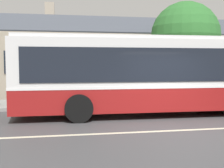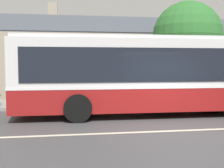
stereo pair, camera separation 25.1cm
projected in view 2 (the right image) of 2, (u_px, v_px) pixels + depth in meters
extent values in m
plane|color=#424244|center=(179.00, 131.00, 8.62)|extent=(300.00, 300.00, 0.00)
cube|color=gray|center=(134.00, 102.00, 14.52)|extent=(60.00, 3.00, 0.15)
cube|color=beige|center=(179.00, 131.00, 8.62)|extent=(60.00, 0.16, 0.01)
cube|color=tan|center=(139.00, 65.00, 21.93)|extent=(24.12, 9.15, 3.89)
cube|color=#424751|center=(148.00, 25.00, 19.48)|extent=(24.72, 4.63, 1.84)
cube|color=#424751|center=(133.00, 32.00, 23.99)|extent=(24.72, 4.63, 1.84)
cube|color=tan|center=(53.00, 11.00, 21.52)|extent=(0.70, 0.70, 1.20)
cube|color=black|center=(16.00, 62.00, 16.09)|extent=(1.10, 0.06, 1.30)
cube|color=#4C3323|center=(212.00, 79.00, 18.02)|extent=(1.00, 0.06, 2.10)
cube|color=maroon|center=(150.00, 97.00, 11.41)|extent=(10.70, 2.67, 0.88)
cube|color=white|center=(150.00, 85.00, 11.38)|extent=(10.72, 2.69, 0.10)
cube|color=silver|center=(150.00, 62.00, 11.31)|extent=(10.70, 2.67, 1.73)
cube|color=silver|center=(150.00, 39.00, 11.24)|extent=(10.49, 2.55, 0.12)
cube|color=black|center=(142.00, 65.00, 12.57)|extent=(9.81, 0.19, 1.23)
cube|color=black|center=(160.00, 65.00, 10.07)|extent=(9.81, 0.19, 1.23)
cube|color=#192D99|center=(113.00, 94.00, 12.48)|extent=(2.99, 0.08, 0.61)
cylinder|color=black|center=(211.00, 97.00, 13.12)|extent=(1.00, 0.30, 1.00)
cylinder|color=black|center=(77.00, 99.00, 12.26)|extent=(1.00, 0.30, 1.00)
cylinder|color=black|center=(78.00, 108.00, 9.79)|extent=(1.00, 0.30, 1.00)
cylinder|color=#4C3828|center=(186.00, 79.00, 15.83)|extent=(0.36, 0.36, 2.36)
sphere|color=#2D6B2D|center=(187.00, 36.00, 15.65)|extent=(3.82, 3.82, 3.82)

